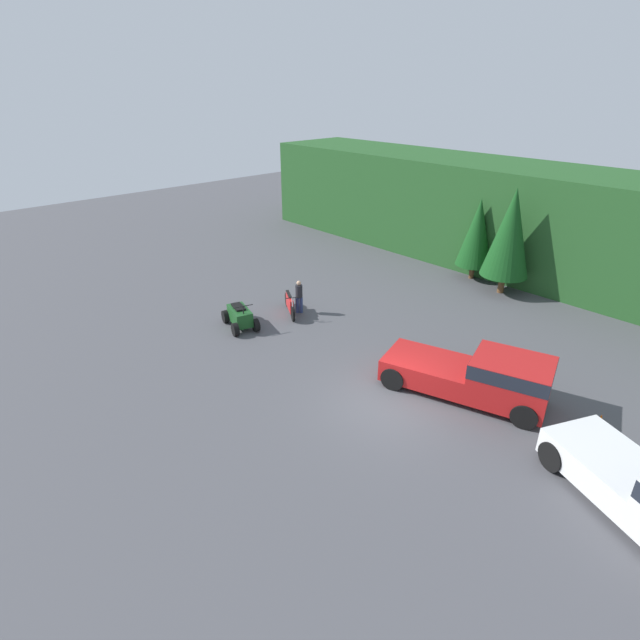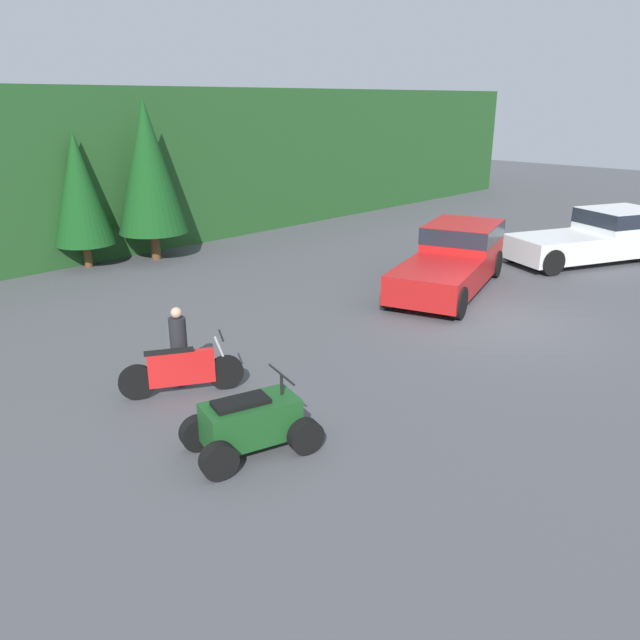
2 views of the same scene
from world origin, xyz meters
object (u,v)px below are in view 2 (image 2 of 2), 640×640
dirt_bike (182,371)px  quad_atv (251,424)px  pickup_truck_red (454,256)px  rider_person (179,343)px  traffic_cone (476,252)px  pickup_truck_second (598,235)px

dirt_bike → quad_atv: (-0.41, -2.54, 0.01)m
pickup_truck_red → rider_person: (-9.63, 0.02, -0.07)m
traffic_cone → pickup_truck_second: bearing=-50.1°
quad_atv → traffic_cone: quad_atv is taller
pickup_truck_red → dirt_bike: bearing=164.4°
pickup_truck_second → traffic_cone: bearing=154.0°
pickup_truck_red → pickup_truck_second: 6.42m
pickup_truck_second → rider_person: bearing=-162.6°
pickup_truck_red → traffic_cone: 3.81m
quad_atv → rider_person: bearing=93.9°
pickup_truck_second → traffic_cone: 4.18m
pickup_truck_red → pickup_truck_second: size_ratio=1.03×
quad_atv → rider_person: 3.02m
dirt_bike → quad_atv: 2.57m
pickup_truck_second → rider_person: 15.90m
dirt_bike → quad_atv: bearing=-69.4°
quad_atv → traffic_cone: 14.40m
rider_person → traffic_cone: size_ratio=2.92×
quad_atv → rider_person: (0.63, 2.93, 0.39)m
pickup_truck_red → rider_person: pickup_truck_red is taller
dirt_bike → pickup_truck_red: bearing=31.9°
rider_person → pickup_truck_red: bearing=47.9°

